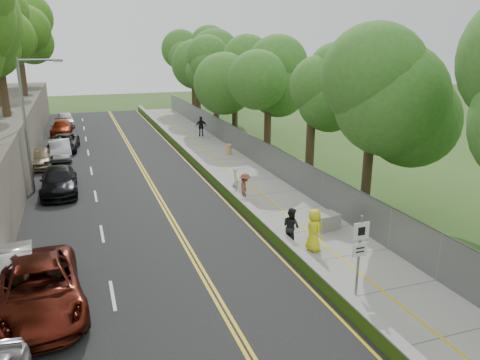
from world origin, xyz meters
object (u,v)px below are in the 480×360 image
object	(u,v)px
construction_barrel	(228,149)
concrete_block	(326,221)
person_far	(201,126)
car_2	(39,289)
painter_0	(314,230)
streetlight	(29,117)
signpost	(360,248)
car_1	(12,272)

from	to	relation	value
construction_barrel	concrete_block	xyz separation A→B (m)	(-0.36, -16.56, -0.04)
person_far	car_2	bearing A→B (deg)	73.44
car_2	painter_0	size ratio (longest dim) A/B	3.10
streetlight	signpost	size ratio (longest dim) A/B	2.58
streetlight	car_1	xyz separation A→B (m)	(-0.14, -12.36, -3.88)
painter_0	concrete_block	bearing A→B (deg)	-51.33
streetlight	construction_barrel	world-z (taller)	streetlight
concrete_block	car_2	bearing A→B (deg)	-165.85
car_1	painter_0	xyz separation A→B (m)	(12.05, -0.64, 0.25)
car_2	signpost	bearing A→B (deg)	-20.05
construction_barrel	person_far	world-z (taller)	person_far
signpost	car_2	xyz separation A→B (m)	(-10.60, 2.80, -1.10)
car_2	car_1	bearing A→B (deg)	114.17
painter_0	person_far	world-z (taller)	person_far
construction_barrel	car_1	xyz separation A→B (m)	(-14.16, -17.92, 0.29)
streetlight	car_2	size ratio (longest dim) A/B	1.35
signpost	car_2	distance (m)	11.02
signpost	car_2	size ratio (longest dim) A/B	0.52
signpost	person_far	world-z (taller)	signpost
painter_0	person_far	size ratio (longest dim) A/B	0.99
streetlight	signpost	bearing A→B (deg)	-55.92
signpost	concrete_block	distance (m)	6.57
person_far	car_1	bearing A→B (deg)	70.07
signpost	painter_0	xyz separation A→B (m)	(0.40, 4.02, -0.96)
signpost	person_far	size ratio (longest dim) A/B	1.62
person_far	streetlight	bearing A→B (deg)	52.88
person_far	concrete_block	bearing A→B (deg)	97.90
streetlight	painter_0	bearing A→B (deg)	-47.50
painter_0	car_1	bearing A→B (deg)	76.80
streetlight	concrete_block	bearing A→B (deg)	-38.84
signpost	painter_0	distance (m)	4.15
construction_barrel	painter_0	bearing A→B (deg)	-96.49
concrete_block	painter_0	size ratio (longest dim) A/B	0.60
concrete_block	person_far	xyz separation A→B (m)	(0.23, 24.62, 0.58)
painter_0	construction_barrel	bearing A→B (deg)	-16.64
signpost	construction_barrel	xyz separation A→B (m)	(2.51, 22.58, -1.49)
streetlight	person_far	bearing A→B (deg)	44.44
concrete_block	person_far	world-z (taller)	person_far
streetlight	painter_0	world-z (taller)	streetlight
construction_barrel	concrete_block	size ratio (longest dim) A/B	0.73
car_1	person_far	distance (m)	29.53
car_1	car_2	world-z (taller)	car_2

